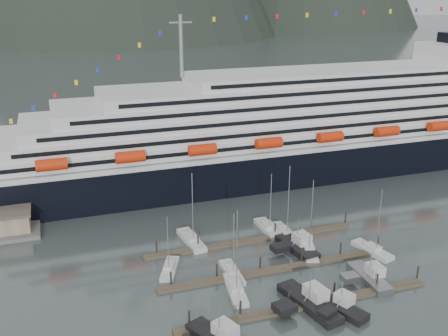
{
  "coord_description": "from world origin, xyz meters",
  "views": [
    {
      "loc": [
        -44.06,
        -79.75,
        53.27
      ],
      "look_at": [
        -9.45,
        22.0,
        15.68
      ],
      "focal_mm": 42.0,
      "sensor_mm": 36.0,
      "label": 1
    }
  ],
  "objects_px": {
    "sailboat_a": "(170,269)",
    "sailboat_h": "(372,250)",
    "sailboat_c": "(232,273)",
    "trawler_b": "(340,307)",
    "trawler_d": "(369,277)",
    "sailboat_d": "(308,250)",
    "sailboat_f": "(268,229)",
    "sailboat_e": "(191,240)",
    "cruise_ship": "(313,131)",
    "sailboat_g": "(285,234)",
    "trawler_e": "(297,246)",
    "trawler_c": "(308,302)",
    "sailboat_b": "(235,290)"
  },
  "relations": [
    {
      "from": "sailboat_a",
      "to": "sailboat_h",
      "type": "xyz_separation_m",
      "value": [
        42.17,
        -6.32,
        0.03
      ]
    },
    {
      "from": "sailboat_c",
      "to": "trawler_b",
      "type": "xyz_separation_m",
      "value": [
        13.59,
        -17.37,
        0.42
      ]
    },
    {
      "from": "sailboat_a",
      "to": "trawler_d",
      "type": "relative_size",
      "value": 1.11
    },
    {
      "from": "sailboat_d",
      "to": "sailboat_f",
      "type": "bearing_deg",
      "value": 36.99
    },
    {
      "from": "sailboat_d",
      "to": "sailboat_e",
      "type": "xyz_separation_m",
      "value": [
        -22.23,
        12.18,
        0.02
      ]
    },
    {
      "from": "cruise_ship",
      "to": "sailboat_g",
      "type": "distance_m",
      "value": 48.63
    },
    {
      "from": "sailboat_g",
      "to": "trawler_e",
      "type": "relative_size",
      "value": 1.46
    },
    {
      "from": "cruise_ship",
      "to": "sailboat_c",
      "type": "xyz_separation_m",
      "value": [
        -43.87,
        -50.67,
        -11.62
      ]
    },
    {
      "from": "cruise_ship",
      "to": "sailboat_a",
      "type": "relative_size",
      "value": 16.79
    },
    {
      "from": "trawler_c",
      "to": "sailboat_e",
      "type": "bearing_deg",
      "value": 11.48
    },
    {
      "from": "sailboat_b",
      "to": "sailboat_d",
      "type": "distance_m",
      "value": 21.97
    },
    {
      "from": "trawler_c",
      "to": "sailboat_b",
      "type": "bearing_deg",
      "value": 39.53
    },
    {
      "from": "sailboat_e",
      "to": "trawler_e",
      "type": "xyz_separation_m",
      "value": [
        20.17,
        -10.69,
        0.48
      ]
    },
    {
      "from": "trawler_c",
      "to": "trawler_d",
      "type": "bearing_deg",
      "value": -87.03
    },
    {
      "from": "trawler_c",
      "to": "trawler_e",
      "type": "distance_m",
      "value": 20.68
    },
    {
      "from": "sailboat_d",
      "to": "trawler_c",
      "type": "xyz_separation_m",
      "value": [
        -9.32,
        -17.88,
        0.47
      ]
    },
    {
      "from": "sailboat_d",
      "to": "sailboat_f",
      "type": "distance_m",
      "value": 12.83
    },
    {
      "from": "sailboat_d",
      "to": "sailboat_g",
      "type": "xyz_separation_m",
      "value": [
        -1.54,
        8.38,
        0.01
      ]
    },
    {
      "from": "trawler_b",
      "to": "trawler_d",
      "type": "distance_m",
      "value": 12.44
    },
    {
      "from": "sailboat_c",
      "to": "sailboat_a",
      "type": "bearing_deg",
      "value": 65.79
    },
    {
      "from": "trawler_b",
      "to": "sailboat_b",
      "type": "bearing_deg",
      "value": 29.22
    },
    {
      "from": "sailboat_b",
      "to": "trawler_e",
      "type": "bearing_deg",
      "value": -49.99
    },
    {
      "from": "sailboat_a",
      "to": "sailboat_f",
      "type": "xyz_separation_m",
      "value": [
        25.5,
        10.38,
        0.03
      ]
    },
    {
      "from": "cruise_ship",
      "to": "sailboat_e",
      "type": "relative_size",
      "value": 12.34
    },
    {
      "from": "cruise_ship",
      "to": "sailboat_g",
      "type": "bearing_deg",
      "value": -124.87
    },
    {
      "from": "trawler_e",
      "to": "trawler_c",
      "type": "bearing_deg",
      "value": 150.63
    },
    {
      "from": "sailboat_e",
      "to": "sailboat_g",
      "type": "xyz_separation_m",
      "value": [
        20.69,
        -3.79,
        -0.0
      ]
    },
    {
      "from": "sailboat_f",
      "to": "sailboat_a",
      "type": "bearing_deg",
      "value": 112.02
    },
    {
      "from": "cruise_ship",
      "to": "trawler_d",
      "type": "relative_size",
      "value": 18.56
    },
    {
      "from": "trawler_c",
      "to": "sailboat_c",
      "type": "bearing_deg",
      "value": 20.6
    },
    {
      "from": "sailboat_c",
      "to": "trawler_d",
      "type": "bearing_deg",
      "value": -112.15
    },
    {
      "from": "sailboat_g",
      "to": "trawler_c",
      "type": "bearing_deg",
      "value": 165.13
    },
    {
      "from": "trawler_b",
      "to": "trawler_d",
      "type": "height_order",
      "value": "trawler_d"
    },
    {
      "from": "sailboat_d",
      "to": "sailboat_c",
      "type": "bearing_deg",
      "value": 119.61
    },
    {
      "from": "sailboat_f",
      "to": "trawler_c",
      "type": "height_order",
      "value": "sailboat_f"
    },
    {
      "from": "cruise_ship",
      "to": "sailboat_d",
      "type": "distance_m",
      "value": 54.81
    },
    {
      "from": "sailboat_f",
      "to": "sailboat_h",
      "type": "distance_m",
      "value": 23.59
    },
    {
      "from": "trawler_d",
      "to": "sailboat_c",
      "type": "bearing_deg",
      "value": 67.65
    },
    {
      "from": "sailboat_b",
      "to": "trawler_d",
      "type": "distance_m",
      "value": 25.73
    },
    {
      "from": "sailboat_h",
      "to": "trawler_c",
      "type": "distance_m",
      "value": 25.71
    },
    {
      "from": "sailboat_e",
      "to": "trawler_c",
      "type": "height_order",
      "value": "sailboat_e"
    },
    {
      "from": "sailboat_c",
      "to": "trawler_c",
      "type": "bearing_deg",
      "value": -146.2
    },
    {
      "from": "sailboat_f",
      "to": "sailboat_c",
      "type": "bearing_deg",
      "value": 137.4
    },
    {
      "from": "sailboat_d",
      "to": "trawler_b",
      "type": "bearing_deg",
      "value": -174.25
    },
    {
      "from": "sailboat_a",
      "to": "sailboat_f",
      "type": "height_order",
      "value": "sailboat_f"
    },
    {
      "from": "trawler_e",
      "to": "cruise_ship",
      "type": "bearing_deg",
      "value": -39.92
    },
    {
      "from": "sailboat_d",
      "to": "trawler_e",
      "type": "xyz_separation_m",
      "value": [
        -2.06,
        1.49,
        0.5
      ]
    },
    {
      "from": "sailboat_d",
      "to": "sailboat_h",
      "type": "relative_size",
      "value": 1.14
    },
    {
      "from": "sailboat_c",
      "to": "trawler_e",
      "type": "distance_m",
      "value": 17.11
    },
    {
      "from": "sailboat_d",
      "to": "sailboat_g",
      "type": "height_order",
      "value": "sailboat_g"
    }
  ]
}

